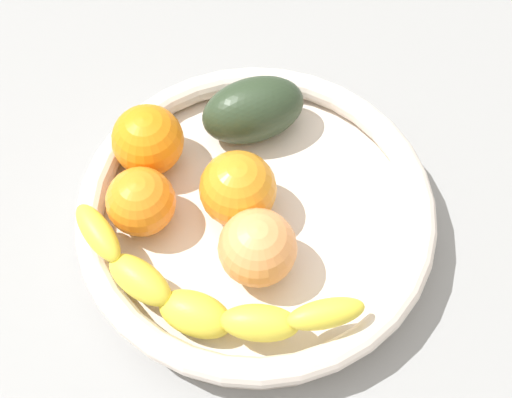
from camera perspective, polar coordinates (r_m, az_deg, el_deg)
The scene contains 8 objects.
kitchen_counter at distance 67.17cm, azimuth 0.00°, elevation -2.96°, with size 120.00×120.00×3.00cm, color gray.
fruit_bowl at distance 63.69cm, azimuth 0.00°, elevation -1.32°, with size 31.34×31.34×4.78cm.
banana_draped_left at distance 57.59cm, azimuth -4.44°, elevation -7.76°, with size 23.95×12.69×4.99cm.
orange_front at distance 61.31cm, azimuth -1.43°, elevation 0.79°, with size 6.65×6.65×6.65cm, color orange.
orange_mid_left at distance 64.90cm, azimuth -8.54°, elevation 4.61°, with size 6.44×6.44×6.44cm, color orange.
orange_mid_right at distance 61.70cm, azimuth -9.09°, elevation -0.39°, with size 5.98×5.98×5.98cm, color orange.
peach_blush at distance 58.68cm, azimuth 0.34°, elevation -3.87°, with size 6.52×6.52×6.52cm, color #F19956.
avocado_dark at distance 66.63cm, azimuth -0.07°, elevation 7.04°, with size 9.66×5.70×6.29cm, color #2B3B26.
Camera 1 is at (0.82, 30.91, 61.13)cm, focal length 50.67 mm.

